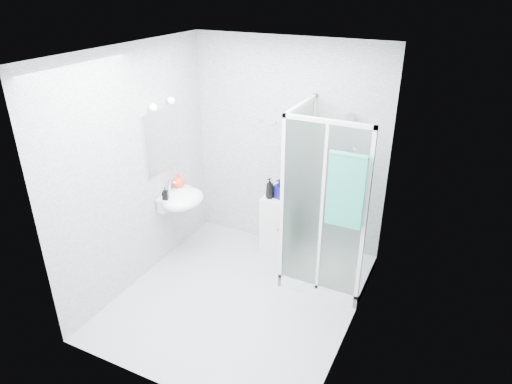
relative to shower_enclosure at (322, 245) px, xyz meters
The scene contains 12 objects.
room 1.33m from the shower_enclosure, 131.13° to the right, with size 2.40×2.60×2.60m.
shower_enclosure is the anchor object (origin of this frame).
wall_basin 1.72m from the shower_enclosure, 169.19° to the right, with size 0.46×0.56×0.35m.
mirror 2.16m from the shower_enclosure, behind, with size 0.02×0.60×0.70m, color white.
vanity_lights 2.35m from the shower_enclosure, behind, with size 0.10×0.40×0.08m.
wall_hooks 1.57m from the shower_enclosure, 151.98° to the left, with size 0.23×0.06×0.03m.
storage_cabinet 0.75m from the shower_enclosure, 157.32° to the left, with size 0.33×0.35×0.76m.
hand_towel 1.06m from the shower_enclosure, 52.09° to the right, with size 0.36×0.05×0.76m.
shampoo_bottle_a 0.91m from the shower_enclosure, 162.47° to the left, with size 0.10×0.10×0.26m, color black.
shampoo_bottle_b 0.84m from the shower_enclosure, 155.82° to the left, with size 0.11×0.11×0.24m, color #0D0B46.
soap_dispenser_orange 1.86m from the shower_enclosure, behind, with size 0.14×0.14×0.18m, color #FF3A1E.
soap_dispenser_black 1.86m from the shower_enclosure, 163.66° to the right, with size 0.07×0.07×0.15m, color black.
Camera 1 is at (1.93, -3.47, 3.19)m, focal length 32.00 mm.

